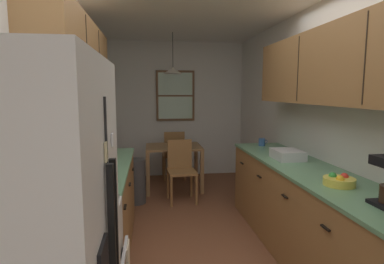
% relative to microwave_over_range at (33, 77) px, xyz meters
% --- Properties ---
extents(ground_plane, '(12.00, 12.00, 0.00)m').
position_rel_microwave_over_range_xyz_m(ground_plane, '(1.11, 1.53, -1.70)').
color(ground_plane, brown).
extents(wall_left, '(0.10, 9.00, 2.55)m').
position_rel_microwave_over_range_xyz_m(wall_left, '(-0.24, 1.53, -0.42)').
color(wall_left, silver).
rests_on(wall_left, ground).
extents(wall_right, '(0.10, 9.00, 2.55)m').
position_rel_microwave_over_range_xyz_m(wall_right, '(2.46, 1.53, -0.42)').
color(wall_right, silver).
rests_on(wall_right, ground).
extents(wall_back, '(4.40, 0.10, 2.55)m').
position_rel_microwave_over_range_xyz_m(wall_back, '(1.11, 4.18, -0.42)').
color(wall_back, silver).
rests_on(wall_back, ground).
extents(microwave_over_range, '(0.39, 0.59, 0.31)m').
position_rel_microwave_over_range_xyz_m(microwave_over_range, '(0.00, 0.00, 0.00)').
color(microwave_over_range, silver).
extents(counter_left, '(0.64, 1.88, 0.90)m').
position_rel_microwave_over_range_xyz_m(counter_left, '(0.11, 1.25, -1.25)').
color(counter_left, olive).
rests_on(counter_left, ground).
extents(upper_cabinets_left, '(0.33, 1.96, 0.70)m').
position_rel_microwave_over_range_xyz_m(upper_cabinets_left, '(-0.03, 1.20, 0.21)').
color(upper_cabinets_left, olive).
extents(counter_right, '(0.64, 3.27, 0.90)m').
position_rel_microwave_over_range_xyz_m(counter_right, '(2.11, 0.70, -1.25)').
color(counter_right, olive).
rests_on(counter_right, ground).
extents(upper_cabinets_right, '(0.33, 2.95, 0.68)m').
position_rel_microwave_over_range_xyz_m(upper_cabinets_right, '(2.25, 0.65, 0.14)').
color(upper_cabinets_right, olive).
extents(dining_table, '(0.90, 0.72, 0.73)m').
position_rel_microwave_over_range_xyz_m(dining_table, '(1.01, 3.26, -1.09)').
color(dining_table, olive).
rests_on(dining_table, ground).
extents(dining_chair_near, '(0.43, 0.43, 0.90)m').
position_rel_microwave_over_range_xyz_m(dining_chair_near, '(1.07, 2.69, -1.20)').
color(dining_chair_near, olive).
rests_on(dining_chair_near, ground).
extents(dining_chair_far, '(0.41, 0.41, 0.90)m').
position_rel_microwave_over_range_xyz_m(dining_chair_far, '(1.06, 3.82, -1.20)').
color(dining_chair_far, olive).
rests_on(dining_chair_far, ground).
extents(pendant_light, '(0.30, 0.30, 0.65)m').
position_rel_microwave_over_range_xyz_m(pendant_light, '(1.01, 3.26, 0.26)').
color(pendant_light, black).
extents(back_window, '(0.72, 0.05, 0.94)m').
position_rel_microwave_over_range_xyz_m(back_window, '(1.11, 4.11, -0.16)').
color(back_window, brown).
extents(trash_bin, '(0.29, 0.29, 0.65)m').
position_rel_microwave_over_range_xyz_m(trash_bin, '(0.41, 2.65, -1.37)').
color(trash_bin, '#3F3F42').
rests_on(trash_bin, ground).
extents(storage_canister, '(0.11, 0.11, 0.18)m').
position_rel_microwave_over_range_xyz_m(storage_canister, '(0.11, 0.53, -0.71)').
color(storage_canister, red).
rests_on(storage_canister, counter_left).
extents(dish_towel, '(0.02, 0.16, 0.24)m').
position_rel_microwave_over_range_xyz_m(dish_towel, '(0.47, 0.15, -1.20)').
color(dish_towel, beige).
extents(mug_by_coffeemaker, '(0.12, 0.08, 0.10)m').
position_rel_microwave_over_range_xyz_m(mug_by_coffeemaker, '(2.11, 2.12, -0.75)').
color(mug_by_coffeemaker, '#335999').
rests_on(mug_by_coffeemaker, counter_right).
extents(fruit_bowl, '(0.24, 0.24, 0.09)m').
position_rel_microwave_over_range_xyz_m(fruit_bowl, '(2.07, 0.34, -0.76)').
color(fruit_bowl, '#E5D14C').
rests_on(fruit_bowl, counter_right).
extents(dish_rack, '(0.28, 0.34, 0.10)m').
position_rel_microwave_over_range_xyz_m(dish_rack, '(2.08, 1.28, -0.75)').
color(dish_rack, silver).
rests_on(dish_rack, counter_right).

